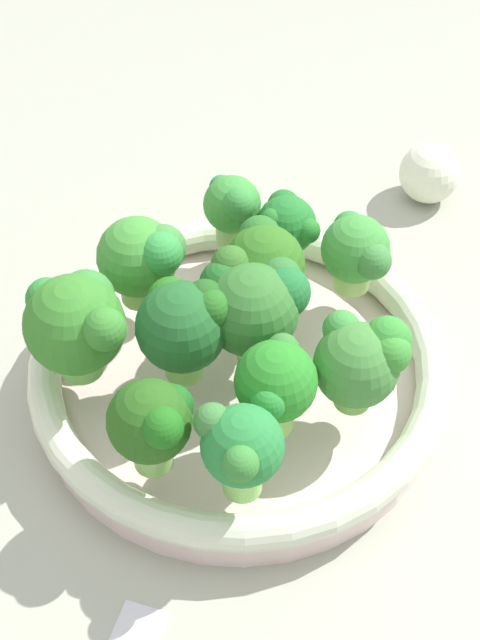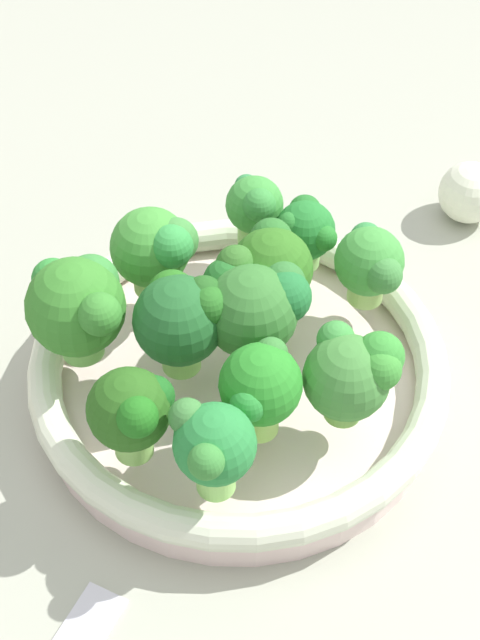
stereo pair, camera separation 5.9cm
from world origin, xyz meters
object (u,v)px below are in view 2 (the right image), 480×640
at_px(broccoli_floret_7, 181,317).
at_px(broccoli_floret_11, 212,446).
at_px(broccoli_floret_6, 270,270).
at_px(broccoli_floret_3, 132,411).
at_px(broccoli_floret_9, 78,306).
at_px(broccoli_floret_10, 370,263).
at_px(broccoli_floret_8, 305,230).
at_px(bowl, 240,371).
at_px(broccoli_floret_5, 252,306).
at_px(broccoli_floret_4, 352,373).
at_px(broccoli_floret_2, 156,248).
at_px(broccoli_floret_0, 255,207).
at_px(broccoli_floret_1, 260,387).
at_px(garlic_bulb, 470,192).

distance_m(broccoli_floret_7, broccoli_floret_11, 0.10).
bearing_deg(broccoli_floret_6, broccoli_floret_11, -18.78).
distance_m(broccoli_floret_3, broccoli_floret_9, 0.09).
bearing_deg(broccoli_floret_9, broccoli_floret_6, 99.85).
relative_size(broccoli_floret_3, broccoli_floret_10, 1.12).
relative_size(broccoli_floret_8, broccoli_floret_10, 0.90).
height_order(bowl, broccoli_floret_5, broccoli_floret_5).
xyz_separation_m(broccoli_floret_3, broccoli_floret_4, (-0.02, 0.13, -0.00)).
distance_m(broccoli_floret_8, broccoli_floret_9, 0.17).
distance_m(broccoli_floret_7, broccoli_floret_10, 0.13).
distance_m(broccoli_floret_4, broccoli_floret_6, 0.09).
bearing_deg(broccoli_floret_9, broccoli_floret_4, 69.06).
xyz_separation_m(broccoli_floret_2, broccoli_floret_9, (0.05, -0.05, 0.00)).
height_order(broccoli_floret_0, broccoli_floret_2, broccoli_floret_2).
distance_m(broccoli_floret_1, broccoli_floret_7, 0.07).
bearing_deg(bowl, broccoli_floret_5, 76.71).
bearing_deg(broccoli_floret_1, broccoli_floret_6, 170.91).
height_order(broccoli_floret_1, garlic_bulb, broccoli_floret_1).
bearing_deg(broccoli_floret_11, broccoli_floret_1, 142.60).
bearing_deg(broccoli_floret_10, broccoli_floret_1, -38.28).
bearing_deg(broccoli_floret_3, broccoli_floret_11, 57.35).
bearing_deg(broccoli_floret_2, broccoli_floret_10, 81.97).
bearing_deg(broccoli_floret_11, broccoli_floret_6, 161.22).
distance_m(broccoli_floret_0, broccoli_floret_7, 0.12).
bearing_deg(broccoli_floret_11, broccoli_floret_8, 157.90).
height_order(bowl, broccoli_floret_10, broccoli_floret_10).
xyz_separation_m(broccoli_floret_1, broccoli_floret_8, (-0.14, 0.04, -0.01)).
xyz_separation_m(broccoli_floret_4, broccoli_floret_6, (-0.08, -0.04, 0.01)).
xyz_separation_m(broccoli_floret_3, broccoli_floret_11, (0.03, 0.04, 0.00)).
bearing_deg(broccoli_floret_8, broccoli_floret_6, -29.94).
bearing_deg(broccoli_floret_1, bowl, -173.57).
bearing_deg(broccoli_floret_2, broccoli_floret_8, 100.39).
height_order(broccoli_floret_4, broccoli_floret_5, broccoli_floret_5).
relative_size(broccoli_floret_4, garlic_bulb, 1.27).
xyz_separation_m(broccoli_floret_4, broccoli_floret_5, (-0.05, -0.05, 0.01)).
xyz_separation_m(broccoli_floret_2, broccoli_floret_10, (0.02, 0.14, -0.00)).
xyz_separation_m(broccoli_floret_0, broccoli_floret_3, (0.18, -0.08, 0.01)).
xyz_separation_m(broccoli_floret_7, broccoli_floret_11, (0.09, 0.01, -0.00)).
relative_size(broccoli_floret_9, garlic_bulb, 1.48).
distance_m(broccoli_floret_3, garlic_bulb, 0.36).
bearing_deg(broccoli_floret_6, broccoli_floret_5, -25.04).
distance_m(broccoli_floret_0, broccoli_floret_3, 0.20).
xyz_separation_m(broccoli_floret_8, broccoli_floret_9, (0.07, -0.15, 0.01)).
bearing_deg(broccoli_floret_6, broccoli_floret_3, -40.55).
xyz_separation_m(broccoli_floret_2, broccoli_floret_5, (0.06, 0.06, 0.01)).
distance_m(broccoli_floret_6, broccoli_floret_9, 0.12).
height_order(broccoli_floret_4, garlic_bulb, broccoli_floret_4).
relative_size(bowl, broccoli_floret_6, 3.92).
bearing_deg(broccoli_floret_1, broccoli_floret_4, 99.13).
bearing_deg(broccoli_floret_11, broccoli_floret_3, -122.65).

